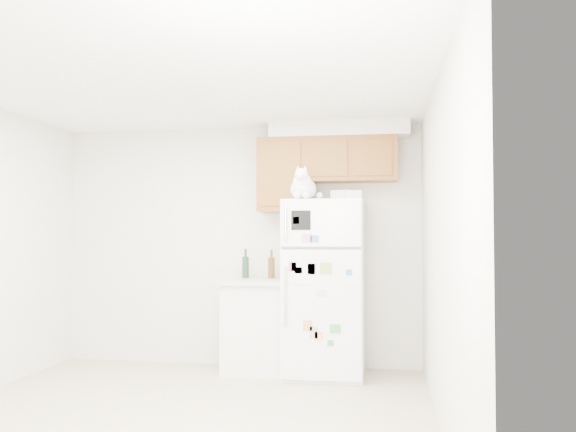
% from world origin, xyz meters
% --- Properties ---
extents(ground_plane, '(3.80, 4.00, 0.01)m').
position_xyz_m(ground_plane, '(0.00, 0.00, -0.01)').
color(ground_plane, tan).
extents(room_shell, '(3.84, 4.04, 2.52)m').
position_xyz_m(room_shell, '(0.12, 0.24, 1.67)').
color(room_shell, silver).
rests_on(room_shell, ground_plane).
extents(refrigerator, '(0.76, 0.78, 1.70)m').
position_xyz_m(refrigerator, '(0.94, 1.61, 0.85)').
color(refrigerator, white).
rests_on(refrigerator, ground_plane).
extents(base_counter, '(0.64, 0.64, 0.92)m').
position_xyz_m(base_counter, '(0.25, 1.68, 0.46)').
color(base_counter, white).
rests_on(base_counter, ground_plane).
extents(cat, '(0.30, 0.44, 0.31)m').
position_xyz_m(cat, '(0.77, 1.36, 1.82)').
color(cat, white).
rests_on(cat, refrigerator).
extents(storage_box_back, '(0.22, 0.19, 0.10)m').
position_xyz_m(storage_box_back, '(1.11, 1.64, 1.75)').
color(storage_box_back, white).
rests_on(storage_box_back, refrigerator).
extents(storage_box_front, '(0.17, 0.14, 0.09)m').
position_xyz_m(storage_box_front, '(1.22, 1.53, 1.74)').
color(storage_box_front, white).
rests_on(storage_box_front, refrigerator).
extents(bottle_green, '(0.07, 0.07, 0.30)m').
position_xyz_m(bottle_green, '(0.10, 1.85, 1.07)').
color(bottle_green, '#19381E').
rests_on(bottle_green, base_counter).
extents(bottle_amber, '(0.07, 0.07, 0.29)m').
position_xyz_m(bottle_amber, '(0.37, 1.87, 1.07)').
color(bottle_amber, '#593814').
rests_on(bottle_amber, base_counter).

